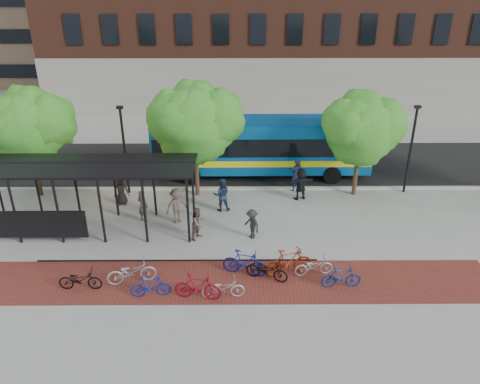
{
  "coord_description": "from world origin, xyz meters",
  "views": [
    {
      "loc": [
        -0.72,
        -20.94,
        11.78
      ],
      "look_at": [
        -0.58,
        0.28,
        1.6
      ],
      "focal_mm": 35.0,
      "sensor_mm": 36.0,
      "label": 1
    }
  ],
  "objects_px": {
    "bus_shelter": "(81,173)",
    "pedestrian_9": "(252,224)",
    "pedestrian_0": "(121,191)",
    "pedestrian_2": "(222,195)",
    "bike_5": "(198,287)",
    "bike_11": "(341,277)",
    "tree_a": "(29,124)",
    "tree_b": "(196,119)",
    "pedestrian_7": "(296,175)",
    "bus": "(261,144)",
    "tree_c": "(363,126)",
    "bike_8": "(267,270)",
    "bike_6": "(223,288)",
    "pedestrian_8": "(198,223)",
    "bike_3": "(151,286)",
    "bike_9": "(288,262)",
    "pedestrian_1": "(143,206)",
    "bike_7": "(245,263)",
    "bike_10": "(314,266)",
    "pedestrian_3": "(177,206)",
    "pedestrian_5": "(301,184)",
    "bike_0": "(80,280)",
    "lamp_post_left": "(124,148)",
    "lamp_post_right": "(411,147)",
    "bike_2": "(132,272)"
  },
  "relations": [
    {
      "from": "pedestrian_2",
      "to": "pedestrian_7",
      "type": "xyz_separation_m",
      "value": [
        4.25,
        2.43,
        0.06
      ]
    },
    {
      "from": "bike_6",
      "to": "bike_0",
      "type": "bearing_deg",
      "value": 79.31
    },
    {
      "from": "bus",
      "to": "bike_6",
      "type": "xyz_separation_m",
      "value": [
        -2.04,
        -12.25,
        -1.6
      ]
    },
    {
      "from": "pedestrian_3",
      "to": "pedestrian_1",
      "type": "bearing_deg",
      "value": 145.57
    },
    {
      "from": "tree_c",
      "to": "bus_shelter",
      "type": "bearing_deg",
      "value": -164.94
    },
    {
      "from": "pedestrian_9",
      "to": "pedestrian_2",
      "type": "bearing_deg",
      "value": 171.36
    },
    {
      "from": "bike_3",
      "to": "bike_10",
      "type": "relative_size",
      "value": 0.97
    },
    {
      "from": "tree_b",
      "to": "bike_3",
      "type": "relative_size",
      "value": 4.01
    },
    {
      "from": "bike_6",
      "to": "tree_b",
      "type": "bearing_deg",
      "value": 4.84
    },
    {
      "from": "tree_b",
      "to": "pedestrian_0",
      "type": "xyz_separation_m",
      "value": [
        -4.17,
        -1.19,
        -3.65
      ]
    },
    {
      "from": "bus_shelter",
      "to": "bike_5",
      "type": "height_order",
      "value": "bus_shelter"
    },
    {
      "from": "tree_c",
      "to": "pedestrian_2",
      "type": "relative_size",
      "value": 3.2
    },
    {
      "from": "tree_c",
      "to": "pedestrian_0",
      "type": "relative_size",
      "value": 3.67
    },
    {
      "from": "bike_0",
      "to": "pedestrian_3",
      "type": "distance_m",
      "value": 6.44
    },
    {
      "from": "lamp_post_left",
      "to": "bike_7",
      "type": "xyz_separation_m",
      "value": [
        6.59,
        -8.1,
        -2.16
      ]
    },
    {
      "from": "pedestrian_0",
      "to": "lamp_post_left",
      "type": "bearing_deg",
      "value": 73.25
    },
    {
      "from": "bike_6",
      "to": "pedestrian_2",
      "type": "xyz_separation_m",
      "value": [
        -0.27,
        7.4,
        0.48
      ]
    },
    {
      "from": "tree_b",
      "to": "bike_8",
      "type": "xyz_separation_m",
      "value": [
        3.41,
        -8.2,
        -3.99
      ]
    },
    {
      "from": "bus_shelter",
      "to": "pedestrian_9",
      "type": "relative_size",
      "value": 6.98
    },
    {
      "from": "bike_10",
      "to": "pedestrian_8",
      "type": "xyz_separation_m",
      "value": [
        -5.08,
        3.04,
        0.38
      ]
    },
    {
      "from": "pedestrian_0",
      "to": "pedestrian_2",
      "type": "bearing_deg",
      "value": -21.88
    },
    {
      "from": "tree_a",
      "to": "tree_b",
      "type": "relative_size",
      "value": 0.96
    },
    {
      "from": "bus_shelter",
      "to": "bike_3",
      "type": "distance_m",
      "value": 7.21
    },
    {
      "from": "bike_6",
      "to": "pedestrian_1",
      "type": "height_order",
      "value": "pedestrian_1"
    },
    {
      "from": "pedestrian_0",
      "to": "pedestrian_9",
      "type": "distance_m",
      "value": 7.94
    },
    {
      "from": "tree_c",
      "to": "bike_5",
      "type": "bearing_deg",
      "value": -131.47
    },
    {
      "from": "bike_3",
      "to": "bus",
      "type": "bearing_deg",
      "value": -28.02
    },
    {
      "from": "pedestrian_2",
      "to": "tree_b",
      "type": "bearing_deg",
      "value": -62.04
    },
    {
      "from": "bike_9",
      "to": "pedestrian_1",
      "type": "relative_size",
      "value": 1.21
    },
    {
      "from": "tree_c",
      "to": "pedestrian_8",
      "type": "distance_m",
      "value": 10.45
    },
    {
      "from": "pedestrian_2",
      "to": "pedestrian_5",
      "type": "bearing_deg",
      "value": -169.21
    },
    {
      "from": "bike_2",
      "to": "pedestrian_1",
      "type": "distance_m",
      "value": 5.28
    },
    {
      "from": "bike_6",
      "to": "pedestrian_7",
      "type": "distance_m",
      "value": 10.62
    },
    {
      "from": "bus",
      "to": "bike_11",
      "type": "xyz_separation_m",
      "value": [
        2.71,
        -11.61,
        -1.55
      ]
    },
    {
      "from": "bus_shelter",
      "to": "bike_10",
      "type": "distance_m",
      "value": 11.67
    },
    {
      "from": "pedestrian_0",
      "to": "pedestrian_5",
      "type": "height_order",
      "value": "pedestrian_5"
    },
    {
      "from": "bike_5",
      "to": "bike_11",
      "type": "bearing_deg",
      "value": -74.76
    },
    {
      "from": "tree_b",
      "to": "tree_c",
      "type": "bearing_deg",
      "value": -0.0
    },
    {
      "from": "bike_10",
      "to": "pedestrian_5",
      "type": "distance_m",
      "value": 7.28
    },
    {
      "from": "bike_9",
      "to": "bike_10",
      "type": "relative_size",
      "value": 1.26
    },
    {
      "from": "tree_c",
      "to": "bike_5",
      "type": "height_order",
      "value": "tree_c"
    },
    {
      "from": "pedestrian_7",
      "to": "bike_11",
      "type": "bearing_deg",
      "value": 68.93
    },
    {
      "from": "tree_a",
      "to": "pedestrian_8",
      "type": "height_order",
      "value": "tree_a"
    },
    {
      "from": "bike_6",
      "to": "bike_9",
      "type": "bearing_deg",
      "value": -65.64
    },
    {
      "from": "lamp_post_left",
      "to": "bike_2",
      "type": "distance_m",
      "value": 9.12
    },
    {
      "from": "bike_7",
      "to": "pedestrian_0",
      "type": "distance_m",
      "value": 9.42
    },
    {
      "from": "tree_c",
      "to": "bike_8",
      "type": "height_order",
      "value": "tree_c"
    },
    {
      "from": "lamp_post_right",
      "to": "bike_8",
      "type": "bearing_deg",
      "value": -135.15
    },
    {
      "from": "bus",
      "to": "pedestrian_8",
      "type": "distance_m",
      "value": 8.5
    },
    {
      "from": "bus_shelter",
      "to": "bike_0",
      "type": "height_order",
      "value": "bus_shelter"
    }
  ]
}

